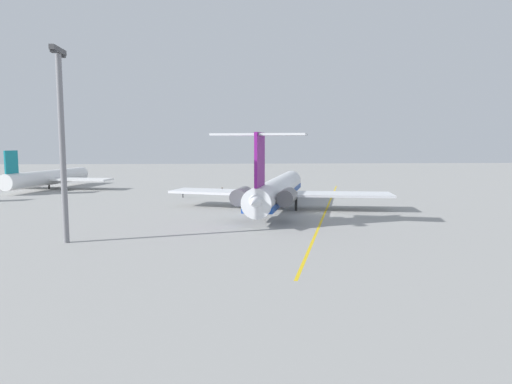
% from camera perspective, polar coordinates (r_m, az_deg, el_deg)
% --- Properties ---
extents(ground, '(383.94, 383.94, 0.00)m').
position_cam_1_polar(ground, '(79.22, 7.91, -2.61)').
color(ground, gray).
extents(main_jetliner, '(45.85, 41.03, 13.55)m').
position_cam_1_polar(main_jetliner, '(81.20, 2.64, 0.28)').
color(main_jetliner, silver).
rests_on(main_jetliner, ground).
extents(airliner_mid_right, '(34.45, 34.35, 10.35)m').
position_cam_1_polar(airliner_mid_right, '(131.96, -24.47, 1.72)').
color(airliner_mid_right, white).
rests_on(airliner_mid_right, ground).
extents(ground_crew_near_nose, '(0.32, 0.37, 1.79)m').
position_cam_1_polar(ground_crew_near_nose, '(101.29, -9.21, -0.08)').
color(ground_crew_near_nose, black).
rests_on(ground_crew_near_nose, ground).
extents(ground_crew_near_tail, '(0.35, 0.32, 1.75)m').
position_cam_1_polar(ground_crew_near_tail, '(106.51, -4.29, 0.27)').
color(ground_crew_near_tail, black).
rests_on(ground_crew_near_tail, ground).
extents(safety_cone_nose, '(0.40, 0.40, 0.55)m').
position_cam_1_polar(safety_cone_nose, '(105.83, 15.35, -0.42)').
color(safety_cone_nose, '#EA590F').
rests_on(safety_cone_nose, ground).
extents(taxiway_centreline, '(86.86, 25.06, 0.01)m').
position_cam_1_polar(taxiway_centreline, '(84.43, 8.91, -2.09)').
color(taxiway_centreline, gold).
rests_on(taxiway_centreline, ground).
extents(light_mast, '(4.00, 0.70, 23.09)m').
position_cam_1_polar(light_mast, '(58.62, -23.30, 6.38)').
color(light_mast, slate).
rests_on(light_mast, ground).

